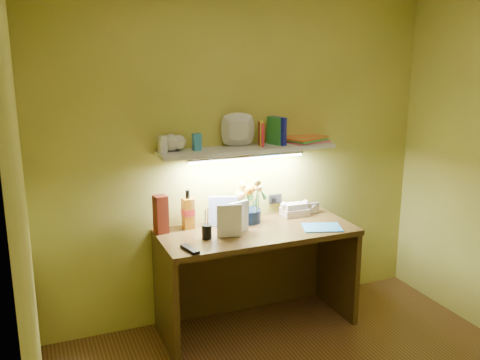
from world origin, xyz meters
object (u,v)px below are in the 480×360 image
desk (257,278)px  telephone (295,208)px  flower_bouquet (248,200)px  whisky_bottle (188,209)px  desk_clock (313,208)px

desk → telephone: telephone is taller
flower_bouquet → whisky_bottle: flower_bouquet is taller
desk → flower_bouquet: (0.01, 0.19, 0.54)m
flower_bouquet → whisky_bottle: (-0.45, 0.03, -0.02)m
desk → desk_clock: desk_clock is taller
telephone → whisky_bottle: (-0.84, 0.02, 0.08)m
desk → telephone: bearing=25.8°
desk_clock → whisky_bottle: whisky_bottle is taller
telephone → desk_clock: (0.16, -0.00, -0.02)m
telephone → whisky_bottle: size_ratio=0.69×
desk → desk_clock: size_ratio=17.03×
desk_clock → whisky_bottle: bearing=175.1°
desk → desk_clock: (0.56, 0.19, 0.42)m
desk → whisky_bottle: bearing=154.1°
whisky_bottle → telephone: bearing=-1.5°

